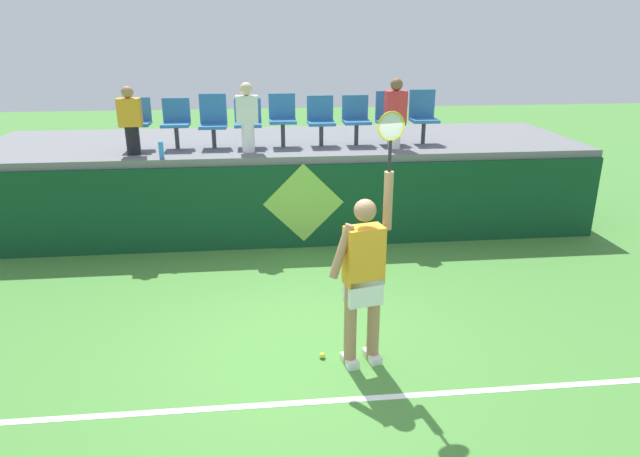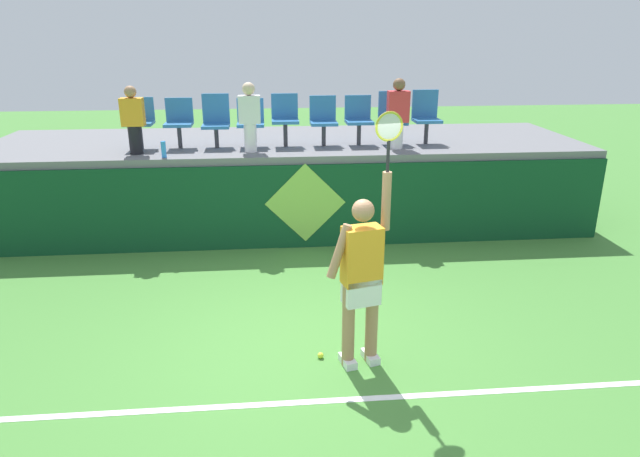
{
  "view_description": "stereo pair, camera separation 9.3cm",
  "coord_description": "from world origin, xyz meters",
  "px_view_note": "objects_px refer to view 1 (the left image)",
  "views": [
    {
      "loc": [
        -0.41,
        -5.37,
        3.32
      ],
      "look_at": [
        0.29,
        1.11,
        1.01
      ],
      "focal_mm": 31.68,
      "sensor_mm": 36.0,
      "label": 1
    },
    {
      "loc": [
        -0.31,
        -5.37,
        3.32
      ],
      "look_at": [
        0.29,
        1.11,
        1.01
      ],
      "focal_mm": 31.68,
      "sensor_mm": 36.0,
      "label": 2
    }
  ],
  "objects_px": {
    "stadium_chair_3": "(248,120)",
    "spectator_2": "(247,116)",
    "stadium_chair_6": "(356,117)",
    "spectator_1": "(130,119)",
    "stadium_chair_2": "(213,119)",
    "stadium_chair_8": "(423,114)",
    "stadium_chair_5": "(321,118)",
    "tennis_ball": "(322,355)",
    "spectator_0": "(395,112)",
    "stadium_chair_1": "(176,120)",
    "stadium_chair_7": "(389,116)",
    "stadium_chair_4": "(282,117)",
    "tennis_player": "(364,274)",
    "stadium_chair_0": "(137,120)",
    "water_bottle": "(161,150)"
  },
  "relations": [
    {
      "from": "spectator_0",
      "to": "stadium_chair_7",
      "type": "bearing_deg",
      "value": 90.0
    },
    {
      "from": "water_bottle",
      "to": "stadium_chair_1",
      "type": "height_order",
      "value": "stadium_chair_1"
    },
    {
      "from": "spectator_2",
      "to": "stadium_chair_4",
      "type": "bearing_deg",
      "value": 37.38
    },
    {
      "from": "stadium_chair_4",
      "to": "stadium_chair_8",
      "type": "relative_size",
      "value": 0.96
    },
    {
      "from": "stadium_chair_5",
      "to": "spectator_2",
      "type": "height_order",
      "value": "spectator_2"
    },
    {
      "from": "stadium_chair_6",
      "to": "spectator_1",
      "type": "distance_m",
      "value": 3.61
    },
    {
      "from": "stadium_chair_2",
      "to": "stadium_chair_6",
      "type": "relative_size",
      "value": 1.06
    },
    {
      "from": "tennis_ball",
      "to": "stadium_chair_7",
      "type": "xyz_separation_m",
      "value": [
        1.61,
        4.24,
        1.9
      ]
    },
    {
      "from": "stadium_chair_3",
      "to": "stadium_chair_1",
      "type": "bearing_deg",
      "value": -179.98
    },
    {
      "from": "stadium_chair_4",
      "to": "stadium_chair_8",
      "type": "distance_m",
      "value": 2.39
    },
    {
      "from": "stadium_chair_4",
      "to": "stadium_chair_6",
      "type": "xyz_separation_m",
      "value": [
        1.23,
        -0.0,
        -0.03
      ]
    },
    {
      "from": "stadium_chair_6",
      "to": "spectator_1",
      "type": "xyz_separation_m",
      "value": [
        -3.58,
        -0.45,
        0.09
      ]
    },
    {
      "from": "stadium_chair_5",
      "to": "stadium_chair_2",
      "type": "bearing_deg",
      "value": 179.74
    },
    {
      "from": "stadium_chair_2",
      "to": "stadium_chair_6",
      "type": "xyz_separation_m",
      "value": [
        2.37,
        -0.01,
        -0.0
      ]
    },
    {
      "from": "stadium_chair_0",
      "to": "stadium_chair_3",
      "type": "height_order",
      "value": "stadium_chair_0"
    },
    {
      "from": "stadium_chair_3",
      "to": "stadium_chair_8",
      "type": "bearing_deg",
      "value": 0.18
    },
    {
      "from": "tennis_player",
      "to": "spectator_2",
      "type": "xyz_separation_m",
      "value": [
        -1.17,
        3.91,
        1.02
      ]
    },
    {
      "from": "tennis_ball",
      "to": "spectator_1",
      "type": "bearing_deg",
      "value": 124.0
    },
    {
      "from": "stadium_chair_4",
      "to": "spectator_0",
      "type": "relative_size",
      "value": 0.76
    },
    {
      "from": "stadium_chair_2",
      "to": "stadium_chair_5",
      "type": "distance_m",
      "value": 1.77
    },
    {
      "from": "tennis_ball",
      "to": "stadium_chair_8",
      "type": "height_order",
      "value": "stadium_chair_8"
    },
    {
      "from": "stadium_chair_5",
      "to": "tennis_ball",
      "type": "bearing_deg",
      "value": -95.94
    },
    {
      "from": "spectator_2",
      "to": "stadium_chair_6",
      "type": "bearing_deg",
      "value": 13.54
    },
    {
      "from": "stadium_chair_3",
      "to": "spectator_2",
      "type": "bearing_deg",
      "value": -90.0
    },
    {
      "from": "stadium_chair_0",
      "to": "spectator_2",
      "type": "height_order",
      "value": "spectator_2"
    },
    {
      "from": "spectator_2",
      "to": "stadium_chair_0",
      "type": "bearing_deg",
      "value": 166.45
    },
    {
      "from": "stadium_chair_4",
      "to": "tennis_player",
      "type": "bearing_deg",
      "value": -82.09
    },
    {
      "from": "tennis_ball",
      "to": "stadium_chair_8",
      "type": "bearing_deg",
      "value": 62.69
    },
    {
      "from": "stadium_chair_2",
      "to": "stadium_chair_5",
      "type": "relative_size",
      "value": 1.06
    },
    {
      "from": "stadium_chair_0",
      "to": "stadium_chair_7",
      "type": "height_order",
      "value": "stadium_chair_7"
    },
    {
      "from": "spectator_2",
      "to": "stadium_chair_5",
      "type": "bearing_deg",
      "value": 19.83
    },
    {
      "from": "stadium_chair_2",
      "to": "tennis_ball",
      "type": "bearing_deg",
      "value": -72.56
    },
    {
      "from": "stadium_chair_2",
      "to": "stadium_chair_8",
      "type": "xyz_separation_m",
      "value": [
        3.52,
        -0.0,
        0.03
      ]
    },
    {
      "from": "stadium_chair_1",
      "to": "stadium_chair_3",
      "type": "xyz_separation_m",
      "value": [
        1.16,
        0.0,
        -0.02
      ]
    },
    {
      "from": "tennis_ball",
      "to": "spectator_0",
      "type": "bearing_deg",
      "value": 67.22
    },
    {
      "from": "stadium_chair_5",
      "to": "spectator_1",
      "type": "bearing_deg",
      "value": -171.42
    },
    {
      "from": "stadium_chair_5",
      "to": "spectator_1",
      "type": "xyz_separation_m",
      "value": [
        -2.99,
        -0.45,
        0.09
      ]
    },
    {
      "from": "tennis_ball",
      "to": "stadium_chair_2",
      "type": "xyz_separation_m",
      "value": [
        -1.33,
        4.24,
        1.89
      ]
    },
    {
      "from": "stadium_chair_4",
      "to": "water_bottle",
      "type": "bearing_deg",
      "value": -157.76
    },
    {
      "from": "stadium_chair_4",
      "to": "stadium_chair_7",
      "type": "relative_size",
      "value": 0.98
    },
    {
      "from": "stadium_chair_2",
      "to": "stadium_chair_0",
      "type": "bearing_deg",
      "value": -179.4
    },
    {
      "from": "stadium_chair_6",
      "to": "spectator_0",
      "type": "relative_size",
      "value": 0.72
    },
    {
      "from": "water_bottle",
      "to": "stadium_chair_6",
      "type": "bearing_deg",
      "value": 13.86
    },
    {
      "from": "spectator_0",
      "to": "stadium_chair_5",
      "type": "bearing_deg",
      "value": 160.87
    },
    {
      "from": "stadium_chair_1",
      "to": "stadium_chair_6",
      "type": "relative_size",
      "value": 0.98
    },
    {
      "from": "stadium_chair_4",
      "to": "stadium_chair_7",
      "type": "bearing_deg",
      "value": 0.26
    },
    {
      "from": "stadium_chair_7",
      "to": "stadium_chair_8",
      "type": "distance_m",
      "value": 0.58
    },
    {
      "from": "stadium_chair_0",
      "to": "spectator_2",
      "type": "xyz_separation_m",
      "value": [
        1.78,
        -0.43,
        0.1
      ]
    },
    {
      "from": "water_bottle",
      "to": "stadium_chair_1",
      "type": "distance_m",
      "value": 0.85
    },
    {
      "from": "stadium_chair_1",
      "to": "stadium_chair_8",
      "type": "relative_size",
      "value": 0.9
    }
  ]
}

